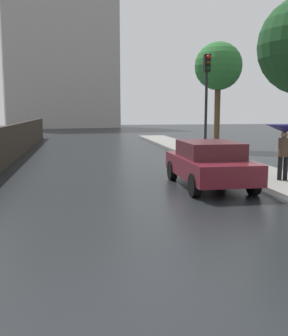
{
  "coord_description": "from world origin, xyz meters",
  "views": [
    {
      "loc": [
        -1.3,
        -4.04,
        2.32
      ],
      "look_at": [
        0.25,
        5.11,
        0.95
      ],
      "focal_mm": 41.9,
      "sensor_mm": 36.0,
      "label": 1
    }
  ],
  "objects_px": {
    "pedestrian_with_umbrella_far": "(284,135)",
    "street_tree_near": "(218,67)",
    "car_maroon_mid_road": "(209,163)",
    "traffic_light": "(207,88)"
  },
  "relations": [
    {
      "from": "car_maroon_mid_road",
      "to": "street_tree_near",
      "type": "relative_size",
      "value": 0.64
    },
    {
      "from": "pedestrian_with_umbrella_far",
      "to": "traffic_light",
      "type": "height_order",
      "value": "traffic_light"
    },
    {
      "from": "street_tree_near",
      "to": "pedestrian_with_umbrella_far",
      "type": "bearing_deg",
      "value": -99.51
    },
    {
      "from": "car_maroon_mid_road",
      "to": "traffic_light",
      "type": "relative_size",
      "value": 0.88
    },
    {
      "from": "pedestrian_with_umbrella_far",
      "to": "street_tree_near",
      "type": "height_order",
      "value": "street_tree_near"
    },
    {
      "from": "car_maroon_mid_road",
      "to": "traffic_light",
      "type": "bearing_deg",
      "value": 73.27
    },
    {
      "from": "car_maroon_mid_road",
      "to": "pedestrian_with_umbrella_far",
      "type": "bearing_deg",
      "value": -0.41
    },
    {
      "from": "car_maroon_mid_road",
      "to": "pedestrian_with_umbrella_far",
      "type": "distance_m",
      "value": 2.55
    },
    {
      "from": "pedestrian_with_umbrella_far",
      "to": "traffic_light",
      "type": "relative_size",
      "value": 0.38
    },
    {
      "from": "pedestrian_with_umbrella_far",
      "to": "street_tree_near",
      "type": "xyz_separation_m",
      "value": [
        1.87,
        11.17,
        3.25
      ]
    }
  ]
}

